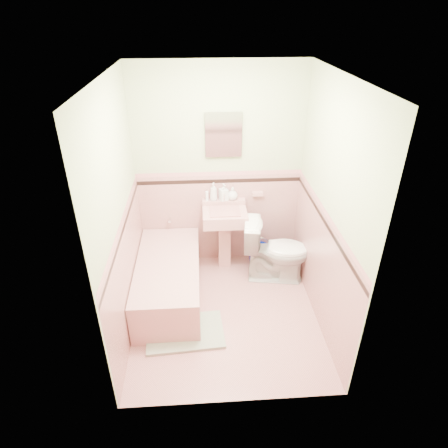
{
  "coord_description": "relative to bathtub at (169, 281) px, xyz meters",
  "views": [
    {
      "loc": [
        -0.24,
        -3.22,
        3.01
      ],
      "look_at": [
        0.0,
        0.25,
        1.0
      ],
      "focal_mm": 31.0,
      "sensor_mm": 36.0,
      "label": 1
    }
  ],
  "objects": [
    {
      "name": "cap_front",
      "position": [
        0.63,
        -1.41,
        0.99
      ],
      "size": [
        2.0,
        0.0,
        2.0
      ],
      "primitive_type": "plane",
      "rotation": [
        -1.57,
        0.0,
        0.0
      ],
      "color": "#C5787B",
      "rests_on": "ground"
    },
    {
      "name": "wall_right",
      "position": [
        1.63,
        -0.33,
        1.02
      ],
      "size": [
        0.0,
        2.5,
        2.5
      ],
      "primitive_type": "plane",
      "rotation": [
        1.57,
        0.0,
        -1.57
      ],
      "color": "beige",
      "rests_on": "ground"
    },
    {
      "name": "tub_faucet",
      "position": [
        0.0,
        0.72,
        0.41
      ],
      "size": [
        0.04,
        0.12,
        0.04
      ],
      "primitive_type": "cylinder",
      "rotation": [
        1.57,
        0.0,
        0.0
      ],
      "color": "silver",
      "rests_on": "wall_back"
    },
    {
      "name": "bathtub",
      "position": [
        0.0,
        0.0,
        0.0
      ],
      "size": [
        0.7,
        1.5,
        0.45
      ],
      "primitive_type": "cube",
      "color": "tan",
      "rests_on": "floor"
    },
    {
      "name": "wainscot_front",
      "position": [
        0.63,
        -1.42,
        0.38
      ],
      "size": [
        2.0,
        0.0,
        2.0
      ],
      "primitive_type": "plane",
      "rotation": [
        -1.57,
        0.0,
        0.0
      ],
      "color": "tan",
      "rests_on": "ground"
    },
    {
      "name": "wainscot_right",
      "position": [
        1.62,
        -0.33,
        0.38
      ],
      "size": [
        0.0,
        2.2,
        2.2
      ],
      "primitive_type": "plane",
      "rotation": [
        1.57,
        0.0,
        -1.57
      ],
      "color": "tan",
      "rests_on": "ground"
    },
    {
      "name": "accent_back",
      "position": [
        0.63,
        0.75,
        0.9
      ],
      "size": [
        2.0,
        0.0,
        2.0
      ],
      "primitive_type": "plane",
      "rotation": [
        1.57,
        0.0,
        0.0
      ],
      "color": "black",
      "rests_on": "ground"
    },
    {
      "name": "shoe",
      "position": [
        0.13,
        -0.56,
        -0.16
      ],
      "size": [
        0.18,
        0.12,
        0.07
      ],
      "primitive_type": "cube",
      "rotation": [
        0.0,
        0.0,
        -0.27
      ],
      "color": "#BF1E59",
      "rests_on": "bath_mat"
    },
    {
      "name": "soap_bottle_left",
      "position": [
        0.56,
        0.71,
        0.78
      ],
      "size": [
        0.11,
        0.11,
        0.23
      ],
      "primitive_type": "imported",
      "rotation": [
        0.0,
        0.0,
        -0.34
      ],
      "color": "#B2B2B2",
      "rests_on": "sink"
    },
    {
      "name": "soap_bottle_mid",
      "position": [
        0.68,
        0.71,
        0.77
      ],
      "size": [
        0.12,
        0.12,
        0.21
      ],
      "primitive_type": "imported",
      "rotation": [
        0.0,
        0.0,
        0.34
      ],
      "color": "#B2B2B2",
      "rests_on": "sink"
    },
    {
      "name": "toilet",
      "position": [
        1.29,
        0.28,
        0.17
      ],
      "size": [
        0.84,
        0.56,
        0.8
      ],
      "primitive_type": "imported",
      "rotation": [
        0.0,
        0.0,
        1.41
      ],
      "color": "white",
      "rests_on": "floor"
    },
    {
      "name": "wall_left",
      "position": [
        -0.37,
        -0.33,
        1.02
      ],
      "size": [
        0.0,
        2.5,
        2.5
      ],
      "primitive_type": "plane",
      "rotation": [
        1.57,
        0.0,
        1.57
      ],
      "color": "beige",
      "rests_on": "ground"
    },
    {
      "name": "accent_left",
      "position": [
        -0.35,
        -0.33,
        0.89
      ],
      "size": [
        0.0,
        2.2,
        2.2
      ],
      "primitive_type": "plane",
      "rotation": [
        1.57,
        0.0,
        1.57
      ],
      "color": "black",
      "rests_on": "ground"
    },
    {
      "name": "wall_front",
      "position": [
        0.63,
        -1.43,
        1.02
      ],
      "size": [
        2.5,
        0.0,
        2.5
      ],
      "primitive_type": "plane",
      "rotation": [
        -1.57,
        0.0,
        0.0
      ],
      "color": "beige",
      "rests_on": "ground"
    },
    {
      "name": "bucket",
      "position": [
        1.13,
        0.54,
        -0.08
      ],
      "size": [
        0.37,
        0.37,
        0.28
      ],
      "primitive_type": null,
      "rotation": [
        0.0,
        0.0,
        0.38
      ],
      "color": "#0016A9",
      "rests_on": "floor"
    },
    {
      "name": "accent_right",
      "position": [
        1.61,
        -0.33,
        0.89
      ],
      "size": [
        0.0,
        2.2,
        2.2
      ],
      "primitive_type": "plane",
      "rotation": [
        1.57,
        0.0,
        -1.57
      ],
      "color": "black",
      "rests_on": "ground"
    },
    {
      "name": "wall_back",
      "position": [
        0.63,
        0.77,
        1.02
      ],
      "size": [
        2.5,
        0.0,
        2.5
      ],
      "primitive_type": "plane",
      "rotation": [
        1.57,
        0.0,
        0.0
      ],
      "color": "beige",
      "rests_on": "ground"
    },
    {
      "name": "sink",
      "position": [
        0.68,
        0.53,
        0.19
      ],
      "size": [
        0.53,
        0.48,
        0.83
      ],
      "primitive_type": null,
      "color": "tan",
      "rests_on": "floor"
    },
    {
      "name": "sink_faucet",
      "position": [
        0.68,
        0.67,
        0.72
      ],
      "size": [
        0.02,
        0.02,
        0.1
      ],
      "primitive_type": "cylinder",
      "color": "silver",
      "rests_on": "sink"
    },
    {
      "name": "soap_bottle_right",
      "position": [
        0.79,
        0.71,
        0.74
      ],
      "size": [
        0.16,
        0.16,
        0.16
      ],
      "primitive_type": "imported",
      "rotation": [
        0.0,
        0.0,
        0.29
      ],
      "color": "#B2B2B2",
      "rests_on": "sink"
    },
    {
      "name": "floor",
      "position": [
        0.63,
        -0.33,
        -0.23
      ],
      "size": [
        2.2,
        2.2,
        0.0
      ],
      "primitive_type": "plane",
      "color": "tan",
      "rests_on": "ground"
    },
    {
      "name": "soap_dish",
      "position": [
        1.1,
        0.73,
        0.72
      ],
      "size": [
        0.13,
        0.08,
        0.04
      ],
      "primitive_type": "cube",
      "color": "tan",
      "rests_on": "wall_back"
    },
    {
      "name": "wainscot_back",
      "position": [
        0.63,
        0.76,
        0.38
      ],
      "size": [
        2.0,
        0.0,
        2.0
      ],
      "primitive_type": "plane",
      "rotation": [
        1.57,
        0.0,
        0.0
      ],
      "color": "tan",
      "rests_on": "ground"
    },
    {
      "name": "tube",
      "position": [
        0.47,
        0.71,
        0.72
      ],
      "size": [
        0.05,
        0.05,
        0.12
      ],
      "primitive_type": "cylinder",
      "rotation": [
        0.0,
        0.0,
        -0.35
      ],
      "color": "white",
      "rests_on": "sink"
    },
    {
      "name": "ceiling",
      "position": [
        0.63,
        -0.33,
        2.27
      ],
      "size": [
        2.2,
        2.2,
        0.0
      ],
      "primitive_type": "plane",
      "rotation": [
        3.14,
        0.0,
        0.0
      ],
      "color": "white",
      "rests_on": "ground"
    },
    {
      "name": "medicine_cabinet",
      "position": [
        0.68,
        0.74,
        1.47
      ],
      "size": [
        0.37,
        0.04,
        0.46
      ],
      "primitive_type": "cube",
      "color": "white",
      "rests_on": "wall_back"
    },
    {
      "name": "bath_mat",
      "position": [
        0.19,
        -0.61,
        -0.21
      ],
      "size": [
        0.83,
        0.58,
        0.03
      ],
      "primitive_type": "cube",
      "rotation": [
        0.0,
        0.0,
        0.07
      ],
      "color": "gray",
      "rests_on": "floor"
    },
    {
      "name": "cap_left",
      "position": [
        -0.35,
        -0.33,
        1.0
      ],
      "size": [
        0.0,
        2.2,
        2.2
      ],
      "primitive_type": "plane",
      "rotation": [
        1.57,
        0.0,
        1.57
      ],
      "color": "#C5787B",
      "rests_on": "ground"
    },
    {
      "name": "cap_back",
      "position": [
        0.63,
        0.75,
        0.99
      ],
      "size": [
        2.0,
        0.0,
        2.0
      ],
      "primitive_type": "plane",
      "rotation": [
        1.57,
        0.0,
        0.0
      ],
      "color": "#C5787B",
      "rests_on": "ground"
    },
    {
      "name": "cap_right",
      "position": [
        1.61,
        -0.33,
        1.0
      ],
      "size": [
        0.0,
        2.2,
        2.2
      ],
      "primitive_type": "plane",
      "rotation": [
        1.57,
        0.0,
        -1.57
      ],
      "color": "#C5787B",
      "rests_on": "ground"
    },
    {
      "name": "accent_front",
      "position": [
        0.63,
        -1.41,
        0.9
      ],
      "size": [
        2.0,
        0.0,
        2.0
      ],
      "primitive_type": "plane",
      "rotation": [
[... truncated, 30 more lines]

